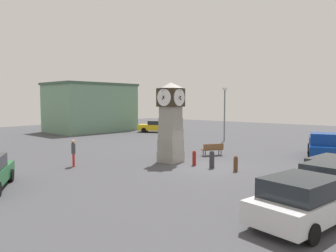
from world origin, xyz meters
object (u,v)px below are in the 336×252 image
(bollard_far_row, at_px, (212,159))
(pickup_truck, at_px, (324,145))
(street_lamp_far_side, at_px, (225,110))
(car_by_building, at_px, (335,172))
(pedestrian_near_bench, at_px, (73,151))
(bollard_near_tower, at_px, (177,154))
(car_near_tower, at_px, (335,182))
(car_end_of_row, at_px, (156,126))
(bench, at_px, (213,149))
(clock_tower, at_px, (171,121))
(bollard_mid_row, at_px, (194,158))
(car_navy_sedan, at_px, (304,201))
(bollard_end_row, at_px, (236,164))

(bollard_far_row, distance_m, pickup_truck, 9.38)
(street_lamp_far_side, bearing_deg, car_by_building, -134.47)
(pickup_truck, height_order, pedestrian_near_bench, pickup_truck)
(pickup_truck, bearing_deg, bollard_near_tower, 138.93)
(bollard_near_tower, xyz_separation_m, bollard_far_row, (-0.17, -2.79, -0.01))
(car_by_building, bearing_deg, car_near_tower, -167.90)
(car_by_building, bearing_deg, street_lamp_far_side, 45.53)
(bollard_near_tower, bearing_deg, car_near_tower, -105.89)
(car_end_of_row, relative_size, bench, 2.96)
(clock_tower, height_order, bollard_near_tower, clock_tower)
(bollard_far_row, bearing_deg, bollard_near_tower, 86.45)
(car_by_building, height_order, pedestrian_near_bench, pedestrian_near_bench)
(bollard_mid_row, height_order, pedestrian_near_bench, pedestrian_near_bench)
(bench, bearing_deg, car_navy_sedan, -136.49)
(car_near_tower, height_order, car_by_building, car_near_tower)
(car_near_tower, height_order, bench, car_near_tower)
(car_end_of_row, bearing_deg, bollard_far_row, -130.78)
(car_navy_sedan, bearing_deg, pickup_truck, 11.13)
(clock_tower, distance_m, street_lamp_far_side, 12.66)
(car_end_of_row, distance_m, pedestrian_near_bench, 23.01)
(car_navy_sedan, bearing_deg, bench, 43.51)
(car_navy_sedan, bearing_deg, bollard_end_row, 42.59)
(bollard_end_row, height_order, pickup_truck, pickup_truck)
(car_navy_sedan, distance_m, car_by_building, 5.69)
(car_navy_sedan, xyz_separation_m, pickup_truck, (14.31, 2.82, 0.11))
(bollard_mid_row, bearing_deg, bench, 14.72)
(bollard_end_row, distance_m, pedestrian_near_bench, 9.94)
(car_near_tower, distance_m, car_by_building, 2.48)
(clock_tower, distance_m, bollard_near_tower, 2.23)
(car_end_of_row, bearing_deg, street_lamp_far_side, -104.20)
(bollard_near_tower, bearing_deg, car_navy_sedan, -121.85)
(clock_tower, bearing_deg, bollard_mid_row, -90.03)
(bollard_end_row, bearing_deg, car_near_tower, -115.62)
(car_end_of_row, bearing_deg, car_by_building, -122.40)
(car_near_tower, bearing_deg, pickup_truck, 15.59)
(car_near_tower, bearing_deg, pedestrian_near_bench, 98.83)
(pickup_truck, xyz_separation_m, street_lamp_far_side, (4.06, 10.36, 2.25))
(car_by_building, height_order, street_lamp_far_side, street_lamp_far_side)
(car_end_of_row, bearing_deg, car_near_tower, -125.67)
(car_near_tower, distance_m, bench, 11.86)
(car_near_tower, distance_m, pickup_truck, 11.47)
(pickup_truck, bearing_deg, bollard_end_row, 161.54)
(car_by_building, bearing_deg, car_end_of_row, 57.60)
(car_by_building, distance_m, car_end_of_row, 29.22)
(clock_tower, xyz_separation_m, car_by_building, (-0.35, -10.10, -1.99))
(bollard_mid_row, distance_m, car_end_of_row, 22.49)
(bollard_near_tower, distance_m, bollard_far_row, 2.80)
(bollard_far_row, relative_size, car_end_of_row, 0.23)
(clock_tower, distance_m, pickup_truck, 11.34)
(bollard_end_row, bearing_deg, pickup_truck, -18.46)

